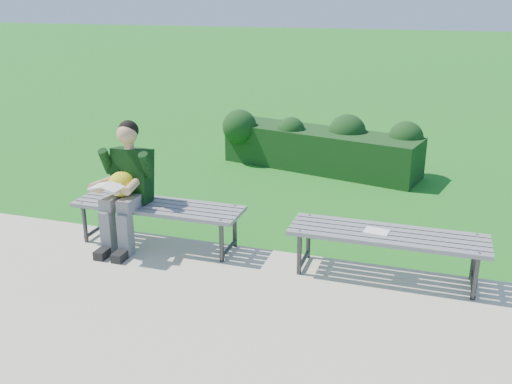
# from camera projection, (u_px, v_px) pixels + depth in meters

# --- Properties ---
(ground) EXTENTS (80.00, 80.00, 0.00)m
(ground) POSITION_uv_depth(u_px,v_px,m) (251.00, 249.00, 6.00)
(ground) COLOR #296B1F
(ground) RESTS_ON ground
(walkway) EXTENTS (30.00, 3.50, 0.02)m
(walkway) POSITION_uv_depth(u_px,v_px,m) (180.00, 339.00, 4.43)
(walkway) COLOR #A99C8E
(walkway) RESTS_ON ground
(hedge) EXTENTS (3.17, 1.42, 0.85)m
(hedge) POSITION_uv_depth(u_px,v_px,m) (320.00, 145.00, 8.64)
(hedge) COLOR #0F3B13
(hedge) RESTS_ON ground
(bench_left) EXTENTS (1.80, 0.50, 0.46)m
(bench_left) POSITION_uv_depth(u_px,v_px,m) (158.00, 209.00, 5.95)
(bench_left) COLOR slate
(bench_left) RESTS_ON walkway
(bench_right) EXTENTS (1.80, 0.50, 0.46)m
(bench_right) POSITION_uv_depth(u_px,v_px,m) (387.00, 238.00, 5.24)
(bench_right) COLOR slate
(bench_right) RESTS_ON walkway
(seated_boy) EXTENTS (0.56, 0.76, 1.31)m
(seated_boy) POSITION_uv_depth(u_px,v_px,m) (126.00, 182.00, 5.85)
(seated_boy) COLOR slate
(seated_boy) RESTS_ON walkway
(paper_sheet) EXTENTS (0.24, 0.18, 0.01)m
(paper_sheet) POSITION_uv_depth(u_px,v_px,m) (377.00, 231.00, 5.25)
(paper_sheet) COLOR white
(paper_sheet) RESTS_ON bench_right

